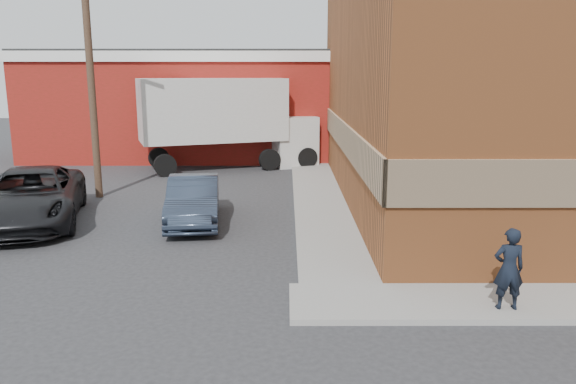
% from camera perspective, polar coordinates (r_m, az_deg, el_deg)
% --- Properties ---
extents(ground, '(90.00, 90.00, 0.00)m').
position_cam_1_polar(ground, '(12.19, 2.52, -9.78)').
color(ground, '#28282B').
rests_on(ground, ground).
extents(brick_building, '(14.25, 18.25, 9.36)m').
position_cam_1_polar(brick_building, '(22.21, 24.42, 11.44)').
color(brick_building, '#A5572A').
rests_on(brick_building, ground).
extents(sidewalk_west, '(1.80, 18.00, 0.12)m').
position_cam_1_polar(sidewalk_west, '(20.81, 3.04, -0.32)').
color(sidewalk_west, gray).
rests_on(sidewalk_west, ground).
extents(warehouse, '(16.30, 8.30, 5.60)m').
position_cam_1_polar(warehouse, '(31.81, -10.12, 8.84)').
color(warehouse, maroon).
rests_on(warehouse, ground).
extents(utility_pole, '(2.00, 0.26, 9.00)m').
position_cam_1_polar(utility_pole, '(21.45, -19.48, 12.01)').
color(utility_pole, '#4D3526').
rests_on(utility_pole, ground).
extents(man, '(0.58, 0.39, 1.59)m').
position_cam_1_polar(man, '(11.43, 21.52, -7.26)').
color(man, black).
rests_on(man, sidewalk_south).
extents(sedan, '(1.98, 4.44, 1.42)m').
position_cam_1_polar(sedan, '(17.31, -9.58, -0.84)').
color(sedan, '#2D384B').
rests_on(sedan, ground).
extents(suv_a, '(4.21, 6.49, 1.66)m').
position_cam_1_polar(suv_a, '(18.68, -24.66, -0.45)').
color(suv_a, black).
rests_on(suv_a, ground).
extents(box_truck, '(8.93, 5.25, 4.24)m').
position_cam_1_polar(box_truck, '(26.75, -5.91, 7.57)').
color(box_truck, silver).
rests_on(box_truck, ground).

